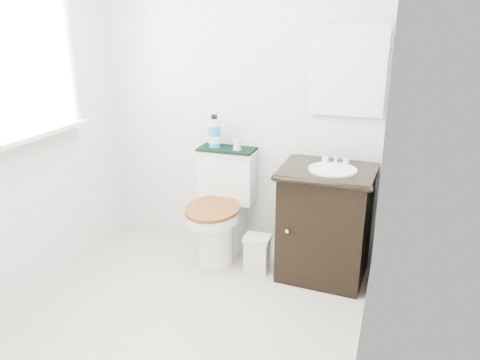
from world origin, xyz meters
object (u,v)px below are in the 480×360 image
Objects in this scene: cup at (237,145)px; vanity at (325,221)px; mouthwash_bottle at (215,132)px; trash_bin at (257,253)px; toilet at (222,212)px.

vanity is at bearing -12.48° from cup.
trash_bin is at bearing -32.99° from mouthwash_bottle.
cup is at bearing 46.28° from toilet.
vanity reaches higher than toilet.
trash_bin is at bearing -46.67° from cup.
mouthwash_bottle is 3.18× the size of cup.
toilet is 0.62m from mouthwash_bottle.
cup is at bearing 167.52° from vanity.
toilet is at bearing -50.34° from mouthwash_bottle.
vanity is at bearing -4.38° from toilet.
trash_bin is 0.98m from mouthwash_bottle.
mouthwash_bottle reaches higher than cup.
vanity is 3.30× the size of trash_bin.
mouthwash_bottle reaches higher than toilet.
toilet is 0.90× the size of vanity.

